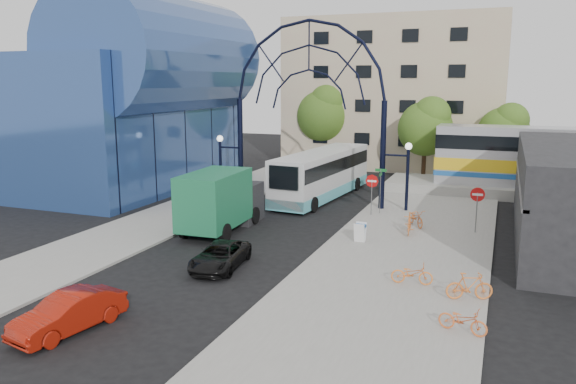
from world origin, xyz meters
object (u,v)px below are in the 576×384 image
at_px(tree_north_c, 505,130).
at_px(bike_near_b, 409,224).
at_px(do_not_enter_sign, 477,199).
at_px(tree_north_b, 325,112).
at_px(street_name_sign, 381,181).
at_px(tree_north_a, 427,126).
at_px(red_sedan, 69,313).
at_px(bike_far_a, 412,274).
at_px(gateway_arch, 309,75).
at_px(black_suv, 220,256).
at_px(stop_sign, 372,185).
at_px(bike_far_b, 469,286).
at_px(bike_near_a, 416,217).
at_px(sandwich_board, 360,230).
at_px(bike_far_c, 463,320).
at_px(green_truck, 222,200).
at_px(city_bus, 322,174).

xyz_separation_m(tree_north_c, bike_near_b, (-4.44, -19.45, -3.60)).
distance_m(do_not_enter_sign, tree_north_c, 18.11).
height_order(tree_north_b, tree_north_c, tree_north_b).
distance_m(street_name_sign, tree_north_a, 13.59).
distance_m(red_sedan, bike_far_a, 12.96).
height_order(gateway_arch, black_suv, gateway_arch).
height_order(stop_sign, bike_far_a, stop_sign).
xyz_separation_m(bike_near_b, bike_far_b, (3.62, -8.56, -0.02)).
relative_size(gateway_arch, tree_north_a, 1.95).
distance_m(gateway_arch, bike_near_a, 11.73).
relative_size(tree_north_b, bike_near_a, 4.31).
bearing_deg(sandwich_board, black_suv, -129.60).
xyz_separation_m(sandwich_board, bike_far_b, (5.70, -6.07, -0.09)).
bearing_deg(bike_far_b, sandwich_board, 24.07).
relative_size(red_sedan, bike_near_b, 2.13).
height_order(sandwich_board, bike_near_b, bike_near_b).
relative_size(tree_north_b, tree_north_c, 1.23).
height_order(bike_far_b, bike_far_c, bike_far_b).
distance_m(street_name_sign, tree_north_c, 16.95).
bearing_deg(gateway_arch, green_truck, -105.38).
relative_size(tree_north_a, green_truck, 1.03).
bearing_deg(gateway_arch, do_not_enter_sign, -19.99).
distance_m(bike_near_a, bike_far_c, 13.81).
distance_m(street_name_sign, sandwich_board, 6.78).
bearing_deg(bike_far_c, stop_sign, 38.51).
relative_size(city_bus, bike_far_c, 7.50).
bearing_deg(tree_north_b, street_name_sign, -62.35).
bearing_deg(red_sedan, bike_near_a, 75.29).
xyz_separation_m(red_sedan, bike_far_c, (12.23, 4.34, -0.10)).
xyz_separation_m(tree_north_a, black_suv, (-5.41, -25.86, -4.05)).
bearing_deg(gateway_arch, red_sedan, -92.52).
height_order(tree_north_b, bike_far_b, tree_north_b).
bearing_deg(bike_near_a, bike_far_b, -103.20).
height_order(stop_sign, tree_north_a, tree_north_a).
relative_size(tree_north_b, bike_far_c, 4.90).
bearing_deg(stop_sign, sandwich_board, -82.43).
xyz_separation_m(tree_north_a, bike_near_b, (1.56, -17.45, -3.93)).
height_order(gateway_arch, red_sedan, gateway_arch).
bearing_deg(tree_north_b, bike_near_b, -61.68).
relative_size(tree_north_c, bike_near_a, 3.50).
height_order(do_not_enter_sign, city_bus, city_bus).
bearing_deg(stop_sign, tree_north_a, 84.58).
height_order(sandwich_board, bike_near_a, sandwich_board).
bearing_deg(do_not_enter_sign, city_bus, 149.52).
distance_m(tree_north_a, bike_near_a, 16.26).
xyz_separation_m(stop_sign, red_sedan, (-5.74, -19.45, -1.35)).
relative_size(bike_near_a, bike_far_b, 1.06).
xyz_separation_m(green_truck, red_sedan, (1.29, -13.32, -1.05)).
height_order(sandwich_board, green_truck, green_truck).
xyz_separation_m(do_not_enter_sign, red_sedan, (-11.94, -17.45, -1.33)).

